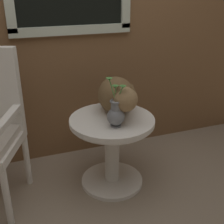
# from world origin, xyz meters

# --- Properties ---
(ground_plane) EXTENTS (6.00, 6.00, 0.00)m
(ground_plane) POSITION_xyz_m (0.00, 0.00, 0.00)
(ground_plane) COLOR gray
(back_wall) EXTENTS (4.00, 0.07, 2.60)m
(back_wall) POSITION_xyz_m (0.00, 0.79, 1.31)
(back_wall) COLOR brown
(back_wall) RESTS_ON ground_plane
(wicker_side_table) EXTENTS (0.61, 0.61, 0.55)m
(wicker_side_table) POSITION_xyz_m (0.17, 0.22, 0.38)
(wicker_side_table) COLOR silver
(wicker_side_table) RESTS_ON ground_plane
(cat) EXTENTS (0.29, 0.66, 0.29)m
(cat) POSITION_xyz_m (0.24, 0.29, 0.69)
(cat) COLOR brown
(cat) RESTS_ON wicker_side_table
(pewter_vase_with_ivy) EXTENTS (0.12, 0.13, 0.33)m
(pewter_vase_with_ivy) POSITION_xyz_m (0.15, 0.10, 0.65)
(pewter_vase_with_ivy) COLOR slate
(pewter_vase_with_ivy) RESTS_ON wicker_side_table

